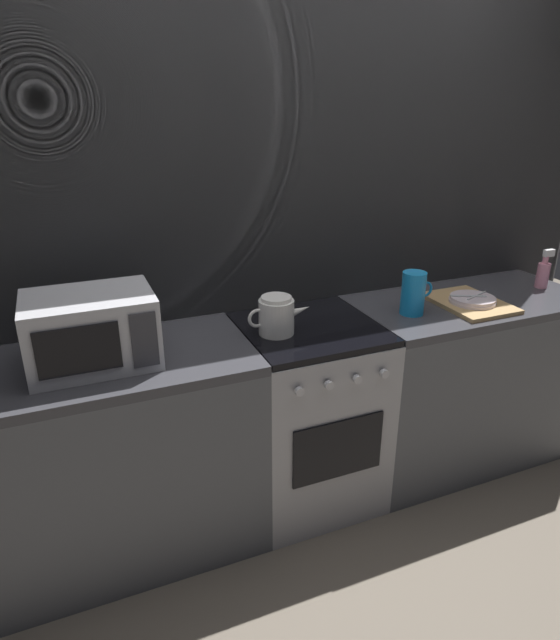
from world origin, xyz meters
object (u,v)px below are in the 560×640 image
object	(u,v)px
stove_unit	(308,414)
spray_bottle	(543,273)
microwave	(91,330)
dish_pile	(470,302)
pitcher	(413,293)
kettle	(277,316)

from	to	relation	value
stove_unit	spray_bottle	xyz separation A→B (m)	(1.36, 0.01, 0.53)
microwave	dish_pile	world-z (taller)	microwave
microwave	spray_bottle	world-z (taller)	microwave
pitcher	spray_bottle	bearing A→B (deg)	3.65
kettle	pitcher	size ratio (longest dim) A/B	1.42
spray_bottle	microwave	bearing A→B (deg)	-179.53
spray_bottle	pitcher	bearing A→B (deg)	-176.35
pitcher	stove_unit	bearing A→B (deg)	174.76
microwave	pitcher	world-z (taller)	microwave
microwave	stove_unit	bearing A→B (deg)	0.64
dish_pile	spray_bottle	size ratio (longest dim) A/B	1.97
kettle	spray_bottle	distance (m)	1.53
pitcher	spray_bottle	size ratio (longest dim) A/B	0.99
microwave	spray_bottle	xyz separation A→B (m)	(2.26, 0.02, -0.06)
kettle	pitcher	world-z (taller)	pitcher
dish_pile	spray_bottle	xyz separation A→B (m)	(0.53, 0.07, 0.06)
stove_unit	dish_pile	size ratio (longest dim) A/B	2.25
pitcher	dish_pile	bearing A→B (deg)	-3.38
pitcher	microwave	bearing A→B (deg)	178.53
kettle	spray_bottle	xyz separation A→B (m)	(1.53, 0.03, -0.00)
stove_unit	pitcher	world-z (taller)	pitcher
stove_unit	microwave	world-z (taller)	microwave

